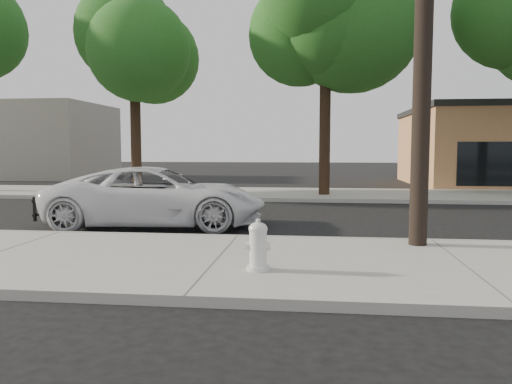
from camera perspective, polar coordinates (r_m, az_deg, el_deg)
ground at (r=12.74m, az=-0.65°, el=-4.02°), size 120.00×120.00×0.00m
near_sidewalk at (r=8.55m, az=-4.39°, el=-8.00°), size 90.00×4.40×0.15m
far_sidewalk at (r=21.12m, az=2.32°, el=-0.22°), size 90.00×5.00×0.15m
curb_near at (r=10.67m, az=-2.11°, el=-5.37°), size 90.00×0.12×0.16m
building_far at (r=39.02m, az=-27.03°, el=5.20°), size 14.00×8.00×5.00m
utility_pole at (r=10.33m, az=18.70°, el=19.90°), size 1.40×0.34×9.00m
tree_b at (r=22.23m, az=-13.43°, el=15.64°), size 4.34×4.20×8.45m
tree_c at (r=20.71m, az=8.65°, el=18.67°), size 4.96×4.80×9.55m
police_cruiser at (r=13.00m, az=-11.20°, el=-0.53°), size 5.73×3.06×1.53m
fire_hydrant at (r=7.60m, az=0.24°, el=-6.31°), size 0.39×0.36×0.74m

